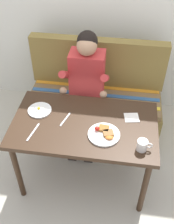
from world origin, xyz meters
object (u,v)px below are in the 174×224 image
(couch, at_px, (95,101))
(napkin, at_px, (132,118))
(person, at_px, (86,80))
(coffee_mug, at_px, (142,145))
(plate_breakfast, at_px, (104,134))
(plate_eggs, at_px, (40,110))
(fork, at_px, (65,119))
(table, at_px, (84,130))
(knife, at_px, (33,132))

(couch, bearing_deg, napkin, -59.20)
(person, height_order, coffee_mug, person)
(couch, distance_m, plate_breakfast, 0.98)
(napkin, bearing_deg, coffee_mug, -75.74)
(coffee_mug, bearing_deg, person, 124.09)
(plate_eggs, distance_m, coffee_mug, 0.93)
(couch, bearing_deg, fork, -102.45)
(table, bearing_deg, couch, 90.00)
(napkin, bearing_deg, couch, 120.80)
(fork, bearing_deg, person, 97.60)
(plate_eggs, xyz_separation_m, fork, (0.24, -0.08, -0.01))
(knife, bearing_deg, plate_breakfast, 17.32)
(plate_breakfast, relative_size, napkin, 2.13)
(person, height_order, fork, person)
(napkin, relative_size, knife, 0.60)
(coffee_mug, xyz_separation_m, napkin, (-0.08, 0.33, -0.04))
(knife, bearing_deg, napkin, 31.94)
(table, relative_size, plate_breakfast, 4.72)
(plate_eggs, xyz_separation_m, napkin, (0.79, 0.03, -0.01))
(person, relative_size, fork, 7.13)
(table, distance_m, couch, 0.83)
(plate_eggs, bearing_deg, napkin, 1.86)
(table, xyz_separation_m, fork, (-0.16, 0.02, 0.08))
(plate_eggs, height_order, knife, plate_eggs)
(napkin, relative_size, fork, 0.70)
(table, bearing_deg, person, 97.15)
(person, relative_size, napkin, 10.15)
(person, relative_size, plate_breakfast, 4.77)
(table, bearing_deg, plate_eggs, 166.76)
(person, bearing_deg, plate_breakfast, -70.40)
(person, relative_size, plate_eggs, 5.94)
(plate_eggs, relative_size, fork, 1.20)
(plate_breakfast, relative_size, coffee_mug, 2.16)
(couch, height_order, plate_eggs, couch)
(knife, bearing_deg, couch, 79.14)
(plate_breakfast, xyz_separation_m, coffee_mug, (0.29, -0.10, 0.03))
(plate_eggs, distance_m, napkin, 0.79)
(table, distance_m, knife, 0.43)
(couch, relative_size, knife, 7.20)
(table, bearing_deg, napkin, 17.50)
(couch, bearing_deg, plate_eggs, -121.19)
(plate_eggs, bearing_deg, plate_breakfast, -19.28)
(plate_eggs, bearing_deg, person, 56.18)
(plate_eggs, xyz_separation_m, coffee_mug, (0.87, -0.31, 0.04))
(napkin, bearing_deg, plate_eggs, -178.14)
(table, height_order, coffee_mug, coffee_mug)
(plate_breakfast, xyz_separation_m, fork, (-0.34, 0.13, -0.01))
(couch, bearing_deg, plate_breakfast, -78.70)
(person, xyz_separation_m, napkin, (0.46, -0.47, -0.01))
(couch, bearing_deg, table, -90.00)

